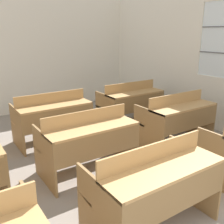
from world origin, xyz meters
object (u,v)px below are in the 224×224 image
Objects in this scene: bench_second_right at (177,117)px; bench_second_center at (88,140)px; bench_third_center at (53,116)px; bench_front_center at (154,184)px; bench_third_right at (131,102)px.

bench_second_center is at bearing -179.28° from bench_second_right.
bench_third_center is (0.00, 1.25, 0.00)m from bench_second_center.
bench_front_center is at bearing -89.84° from bench_third_center.
bench_front_center is 2.51m from bench_third_center.
bench_front_center is 3.03m from bench_third_right.
bench_third_right is at bearing 90.91° from bench_second_right.
bench_second_center and bench_third_right have the same top height.
bench_front_center and bench_second_center have the same top height.
bench_second_right is at bearing -35.70° from bench_third_center.
bench_second_center is 1.00× the size of bench_third_center.
bench_second_center and bench_third_center have the same top height.
bench_third_center and bench_third_right have the same top height.
bench_front_center is at bearing -89.46° from bench_second_center.
bench_second_right is 1.00× the size of bench_third_center.
bench_third_right is (-0.02, 1.23, 0.00)m from bench_second_right.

